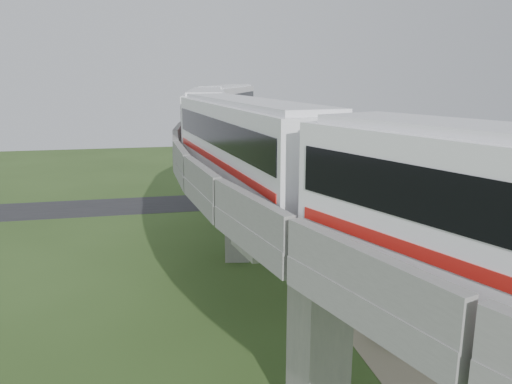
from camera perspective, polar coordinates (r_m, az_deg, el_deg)
ground at (r=32.93m, az=-0.61°, el=-13.95°), size 160.00×160.00×0.00m
dirt_lot at (r=36.43m, az=22.76°, el=-12.23°), size 18.00×26.00×0.04m
asphalt_road at (r=60.90m, az=-6.09°, el=-1.16°), size 60.00×8.00×0.03m
viaduct at (r=30.86m, az=6.37°, el=1.95°), size 19.58×73.98×11.40m
metro_train at (r=28.81m, az=0.30°, el=7.78°), size 11.05×61.34×3.64m
fence at (r=35.61m, az=15.27°, el=-10.94°), size 3.87×38.73×1.50m
tree_0 at (r=54.58m, az=6.90°, el=-0.88°), size 2.39×2.39×2.87m
tree_1 at (r=46.70m, az=6.59°, el=-3.03°), size 2.92×2.92×3.30m
tree_2 at (r=35.50m, az=8.43°, el=-7.72°), size 2.40×2.40×3.47m
tree_3 at (r=30.62m, az=15.09°, el=-13.55°), size 1.87×1.87×2.28m
car_white at (r=34.74m, az=24.07°, el=-12.48°), size 1.54×3.62×1.22m
car_red at (r=37.20m, az=25.44°, el=-10.90°), size 3.38×3.62×1.21m
car_dark at (r=42.30m, az=10.71°, el=-6.99°), size 3.85×1.58×1.11m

